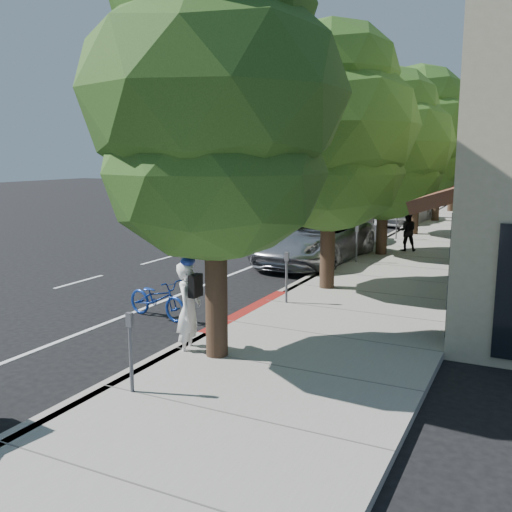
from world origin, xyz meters
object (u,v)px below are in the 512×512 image
Objects in this scene: cyclist at (189,310)px; street_tree_1 at (330,130)px; street_tree_4 at (440,131)px; street_tree_0 at (214,101)px; silver_suv at (314,239)px; pedestrian at (407,231)px; street_tree_5 at (454,141)px; dark_sedan at (338,229)px; white_pickup at (405,210)px; dark_suv_far at (386,204)px; street_tree_3 at (418,134)px; street_tree_2 at (385,145)px; bicycle at (157,298)px.

street_tree_1 is at bearing -20.76° from cyclist.
street_tree_0 is at bearing -90.00° from street_tree_4.
silver_suv is at bearing -97.71° from street_tree_4.
street_tree_1 is 4.76× the size of pedestrian.
pedestrian is at bearing 87.01° from street_tree_0.
street_tree_5 reaches higher than silver_suv.
street_tree_5 is 4.10× the size of cyclist.
street_tree_1 is at bearing -90.00° from street_tree_5.
dark_sedan is (-2.24, -10.34, -4.26)m from street_tree_4.
street_tree_1 reaches higher than white_pickup.
dark_suv_far is 12.46m from pedestrian.
street_tree_5 is at bearing 90.00° from street_tree_4.
dark_sedan is 0.89× the size of dark_suv_far.
street_tree_2 is at bearing -90.00° from street_tree_3.
white_pickup is (0.44, 13.00, -0.08)m from silver_suv.
white_pickup is at bearing 6.98° from bicycle.
street_tree_1 is 8.78m from dark_sedan.
dark_suv_far is 3.34× the size of pedestrian.
street_tree_2 is at bearing -33.07° from dark_sedan.
dark_suv_far is at bearing 11.10° from bicycle.
pedestrian reaches higher than dark_sedan.
street_tree_0 is 13.62m from pedestrian.
street_tree_2 reaches higher than dark_sedan.
white_pickup is at bearing 93.62° from street_tree_0.
street_tree_2 is 1.30× the size of white_pickup.
pedestrian is (0.68, 1.08, -3.17)m from street_tree_2.
street_tree_0 is at bearing -90.00° from street_tree_1.
street_tree_0 is 1.67× the size of dark_sedan.
cyclist is (-0.65, -17.91, -3.74)m from street_tree_3.
cyclist is 0.30× the size of silver_suv.
street_tree_2 is 4.25m from silver_suv.
dark_sedan is at bearing -7.83° from cyclist.
street_tree_5 reaches higher than dark_sedan.
street_tree_2 reaches higher than dark_suv_far.
street_tree_4 is 24.27m from cyclist.
pedestrian is at bearing 52.21° from silver_suv.
street_tree_1 is 24.00m from street_tree_5.
street_tree_0 is at bearing -90.00° from street_tree_2.
street_tree_3 is (-0.00, 6.00, 0.56)m from street_tree_2.
bicycle is at bearing 144.96° from street_tree_0.
pedestrian is (0.68, -4.92, -3.73)m from street_tree_3.
dark_suv_far is (-3.00, -5.01, -3.71)m from street_tree_5.
street_tree_0 is 6.00m from street_tree_1.
street_tree_4 reaches higher than street_tree_0.
cyclist is 0.34× the size of white_pickup.
street_tree_2 is 3.42m from pedestrian.
street_tree_3 is 16.86m from bicycle.
bicycle is at bearing -88.73° from dark_sedan.
cyclist reaches higher than pedestrian.
street_tree_3 is 6.49m from white_pickup.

